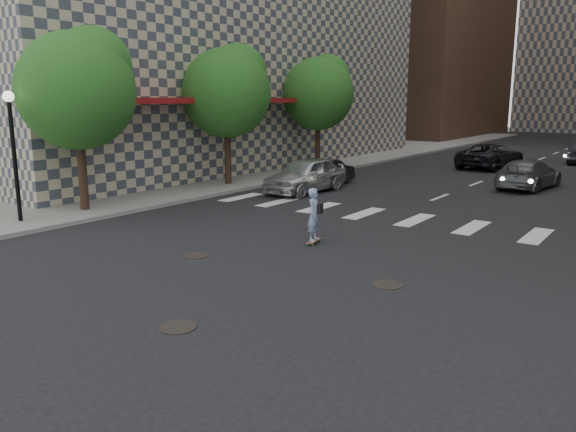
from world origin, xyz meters
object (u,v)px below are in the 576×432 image
(traffic_car_a, at_px, (325,172))
(traffic_car_c, at_px, (491,156))
(silver_sedan, at_px, (306,175))
(tree_c, at_px, (320,91))
(lamppost, at_px, (12,138))
(traffic_car_b, at_px, (529,174))
(skateboarder, at_px, (315,215))
(tree_a, at_px, (80,85))
(tree_b, at_px, (229,89))

(traffic_car_a, bearing_deg, traffic_car_c, -115.52)
(silver_sedan, height_order, traffic_car_a, silver_sedan)
(tree_c, bearing_deg, lamppost, -90.14)
(traffic_car_a, bearing_deg, traffic_car_b, -154.69)
(traffic_car_c, bearing_deg, skateboarder, 100.91)
(tree_a, distance_m, traffic_car_b, 20.12)
(tree_a, distance_m, traffic_car_c, 24.57)
(tree_c, xyz_separation_m, traffic_car_b, (11.93, -0.29, -3.96))
(skateboarder, bearing_deg, lamppost, -168.60)
(traffic_car_b, bearing_deg, skateboarder, 86.32)
(traffic_car_c, bearing_deg, tree_c, 47.96)
(silver_sedan, bearing_deg, traffic_car_c, 75.71)
(tree_a, xyz_separation_m, traffic_car_b, (11.93, 15.71, -3.96))
(traffic_car_b, bearing_deg, traffic_car_a, 36.93)
(traffic_car_a, bearing_deg, tree_a, 66.19)
(silver_sedan, distance_m, traffic_car_a, 2.21)
(tree_b, distance_m, silver_sedan, 5.56)
(lamppost, bearing_deg, tree_b, 89.75)
(traffic_car_a, height_order, traffic_car_c, traffic_car_c)
(skateboarder, bearing_deg, tree_b, 133.18)
(skateboarder, bearing_deg, silver_sedan, 115.13)
(tree_b, height_order, traffic_car_c, tree_b)
(traffic_car_c, bearing_deg, traffic_car_b, 125.86)
(lamppost, xyz_separation_m, tree_a, (0.05, 2.64, 1.71))
(lamppost, relative_size, silver_sedan, 0.92)
(lamppost, height_order, traffic_car_c, lamppost)
(tree_a, xyz_separation_m, traffic_car_a, (3.64, 10.83, -3.97))
(tree_b, relative_size, silver_sedan, 1.42)
(lamppost, relative_size, traffic_car_a, 1.05)
(tree_c, relative_size, traffic_car_c, 1.23)
(traffic_car_b, bearing_deg, tree_b, 39.29)
(tree_a, bearing_deg, silver_sedan, 65.42)
(traffic_car_c, bearing_deg, tree_a, 78.18)
(tree_a, bearing_deg, traffic_car_b, 52.79)
(tree_b, relative_size, skateboarder, 4.02)
(tree_c, height_order, traffic_car_c, tree_c)
(tree_b, bearing_deg, tree_c, 90.00)
(tree_c, xyz_separation_m, skateboarder, (9.33, -14.91, -3.79))
(tree_a, height_order, traffic_car_b, tree_a)
(tree_a, bearing_deg, skateboarder, 6.65)
(tree_b, distance_m, traffic_car_a, 6.09)
(lamppost, xyz_separation_m, silver_sedan, (4.00, 11.28, -2.14))
(tree_a, distance_m, tree_b, 8.00)
(traffic_car_a, xyz_separation_m, traffic_car_b, (8.29, 4.88, 0.01))
(tree_a, distance_m, skateboarder, 10.12)
(tree_a, relative_size, skateboarder, 4.02)
(lamppost, xyz_separation_m, tree_b, (0.05, 10.64, 1.71))
(silver_sedan, bearing_deg, traffic_car_b, 43.50)
(traffic_car_a, distance_m, traffic_car_c, 12.84)
(tree_b, xyz_separation_m, traffic_car_a, (3.64, 2.83, -3.97))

